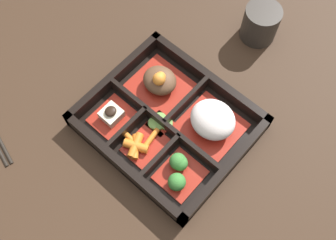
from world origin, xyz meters
The scene contains 10 objects.
ground_plane centered at (0.00, 0.00, 0.00)m, with size 3.00×3.00×0.00m, color #382619.
bento_base centered at (0.00, 0.00, 0.01)m, with size 0.29×0.25×0.01m.
bento_rim centered at (0.00, 0.00, 0.02)m, with size 0.29×0.25×0.04m.
bowl_stew centered at (-0.06, 0.05, 0.03)m, with size 0.11×0.10×0.06m.
bowl_rice centered at (0.06, 0.05, 0.04)m, with size 0.11×0.10×0.06m.
bowl_tofu centered at (-0.09, -0.06, 0.02)m, with size 0.06×0.08×0.03m.
bowl_carrots centered at (-0.01, -0.07, 0.02)m, with size 0.07×0.08×0.02m.
bowl_greens centered at (0.08, -0.06, 0.03)m, with size 0.07×0.08×0.04m.
bowl_pickles centered at (-0.01, -0.01, 0.02)m, with size 0.04×0.04×0.01m.
tea_cup centered at (0.00, 0.28, 0.04)m, with size 0.07×0.07×0.07m.
Camera 1 is at (0.20, -0.22, 0.67)m, focal length 42.00 mm.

